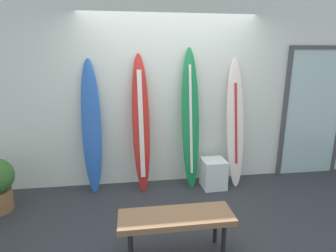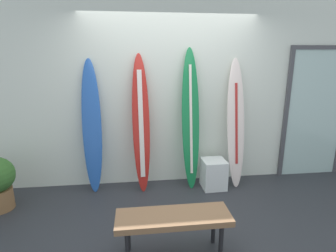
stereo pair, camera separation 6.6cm
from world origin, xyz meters
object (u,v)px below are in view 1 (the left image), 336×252
surfboard_cobalt (92,128)px  surfboard_crimson (141,125)px  surfboard_emerald (190,120)px  bench (176,220)px  surfboard_ivory (235,123)px  display_block_left (213,173)px  glass_door (313,110)px

surfboard_cobalt → surfboard_crimson: bearing=-3.5°
surfboard_emerald → bench: 1.66m
surfboard_cobalt → surfboard_ivory: size_ratio=1.00×
display_block_left → surfboard_cobalt: bearing=174.6°
bench → glass_door: bearing=33.0°
surfboard_crimson → display_block_left: 1.30m
surfboard_cobalt → glass_door: bearing=2.3°
surfboard_crimson → bench: bearing=-79.8°
glass_door → surfboard_emerald: bearing=-175.2°
glass_door → bench: bearing=-147.0°
surfboard_cobalt → display_block_left: surfboard_cobalt is taller
surfboard_cobalt → surfboard_crimson: (0.69, -0.04, 0.02)m
surfboard_ivory → display_block_left: surfboard_ivory is taller
surfboard_crimson → bench: 1.59m
surfboard_ivory → display_block_left: bearing=-161.6°
surfboard_crimson → surfboard_ivory: surfboard_crimson is taller
surfboard_ivory → glass_door: 1.40m
glass_door → bench: 3.08m
surfboard_crimson → surfboard_emerald: (0.72, 0.01, 0.06)m
surfboard_emerald → display_block_left: surfboard_emerald is taller
surfboard_crimson → surfboard_emerald: 0.72m
surfboard_cobalt → display_block_left: 1.90m
surfboard_crimson → surfboard_emerald: size_ratio=0.96×
surfboard_emerald → surfboard_ivory: size_ratio=1.08×
bench → surfboard_emerald: bearing=72.7°
surfboard_crimson → surfboard_ivory: size_ratio=1.03×
display_block_left → bench: bench is taller
surfboard_emerald → glass_door: glass_door is taller
surfboard_crimson → display_block_left: bearing=-6.6°
bench → display_block_left: bearing=59.1°
glass_door → surfboard_crimson: bearing=-176.3°
glass_door → bench: size_ratio=1.88×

